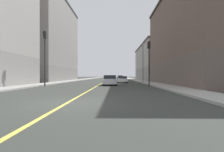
# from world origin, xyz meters

# --- Properties ---
(ground_plane) EXTENTS (400.00, 400.00, 0.00)m
(ground_plane) POSITION_xyz_m (0.00, 0.00, 0.00)
(ground_plane) COLOR #333631
(ground_plane) RESTS_ON ground
(sidewalk_left) EXTENTS (2.59, 168.00, 0.15)m
(sidewalk_left) POSITION_xyz_m (8.18, 49.00, 0.07)
(sidewalk_left) COLOR #9E9B93
(sidewalk_left) RESTS_ON ground
(sidewalk_right) EXTENTS (2.59, 168.00, 0.15)m
(sidewalk_right) POSITION_xyz_m (-8.18, 49.00, 0.07)
(sidewalk_right) COLOR #9E9B93
(sidewalk_right) RESTS_ON ground
(lane_center_stripe) EXTENTS (0.16, 154.00, 0.01)m
(lane_center_stripe) POSITION_xyz_m (0.00, 49.00, 0.01)
(lane_center_stripe) COLOR #E5D14C
(lane_center_stripe) RESTS_ON ground
(building_left_near) EXTENTS (10.07, 23.07, 13.37)m
(building_left_near) POSITION_xyz_m (14.36, 17.38, 6.69)
(building_left_near) COLOR brown
(building_left_near) RESTS_ON ground
(building_left_mid) EXTENTS (10.07, 25.81, 9.91)m
(building_left_mid) POSITION_xyz_m (14.36, 43.38, 4.96)
(building_left_mid) COLOR gray
(building_left_mid) RESTS_ON ground
(building_right_midblock) EXTENTS (10.07, 24.79, 19.48)m
(building_right_midblock) POSITION_xyz_m (-14.36, 35.34, 9.75)
(building_right_midblock) COLOR slate
(building_right_midblock) RESTS_ON ground
(traffic_light_left_near) EXTENTS (0.40, 0.32, 5.54)m
(traffic_light_left_near) POSITION_xyz_m (6.47, 13.77, 3.62)
(traffic_light_left_near) COLOR #2D2D2D
(traffic_light_left_near) RESTS_ON ground
(traffic_light_right_near) EXTENTS (0.40, 0.32, 6.85)m
(traffic_light_right_near) POSITION_xyz_m (-6.50, 13.77, 4.37)
(traffic_light_right_near) COLOR #2D2D2D
(traffic_light_right_near) RESTS_ON ground
(street_lamp_left_near) EXTENTS (0.36, 0.36, 7.17)m
(street_lamp_left_near) POSITION_xyz_m (7.48, 25.34, 4.49)
(street_lamp_left_near) COLOR #4C4C51
(street_lamp_left_near) RESTS_ON ground
(car_teal) EXTENTS (2.05, 4.03, 1.36)m
(car_teal) POSITION_xyz_m (3.99, 56.27, 0.65)
(car_teal) COLOR #196670
(car_teal) RESTS_ON ground
(car_white) EXTENTS (1.82, 4.59, 1.22)m
(car_white) POSITION_xyz_m (3.68, 25.21, 0.61)
(car_white) COLOR white
(car_white) RESTS_ON ground
(car_silver) EXTENTS (1.92, 4.31, 1.38)m
(car_silver) POSITION_xyz_m (1.60, 16.38, 0.67)
(car_silver) COLOR silver
(car_silver) RESTS_ON ground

